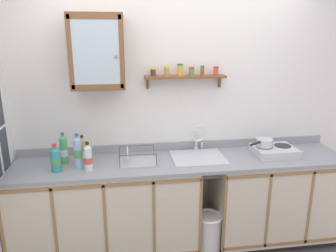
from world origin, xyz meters
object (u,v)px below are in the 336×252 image
trash_bin (208,235)px  hot_plate_stove (274,151)px  bottle_juice_amber_0 (83,151)px  bottle_detergent_teal_1 (56,159)px  wall_cabinet (97,52)px  dish_rack (136,161)px  saucepan (264,142)px  bottle_water_clear_4 (88,158)px  sink (198,160)px  bottle_soda_green_3 (64,150)px  bottle_water_blue_2 (78,152)px

trash_bin → hot_plate_stove: bearing=15.3°
bottle_juice_amber_0 → trash_bin: (1.11, -0.22, -0.81)m
bottle_detergent_teal_1 → wall_cabinet: wall_cabinet is taller
dish_rack → bottle_juice_amber_0: bearing=173.6°
saucepan → bottle_water_clear_4: size_ratio=1.08×
bottle_water_clear_4 → dish_rack: 0.43m
sink → bottle_juice_amber_0: size_ratio=1.85×
hot_plate_stove → wall_cabinet: 1.87m
dish_rack → wall_cabinet: (-0.30, 0.16, 0.95)m
sink → hot_plate_stove: (0.74, -0.04, 0.07)m
sink → trash_bin: size_ratio=1.15×
bottle_water_clear_4 → bottle_soda_green_3: bearing=139.6°
sink → bottle_juice_amber_0: sink is taller
hot_plate_stove → bottle_water_blue_2: bearing=-178.1°
bottle_soda_green_3 → bottle_water_clear_4: 0.30m
saucepan → bottle_water_blue_2: bottle_water_blue_2 is taller
sink → trash_bin: bearing=-73.8°
sink → bottle_soda_green_3: size_ratio=1.73×
bottle_water_clear_4 → bottle_juice_amber_0: bearing=110.8°
sink → bottle_detergent_teal_1: size_ratio=2.02×
saucepan → bottle_juice_amber_0: (-1.69, 0.02, -0.01)m
hot_plate_stove → bottle_water_clear_4: 1.73m
bottle_detergent_teal_1 → bottle_water_clear_4: bottle_water_clear_4 is taller
wall_cabinet → saucepan: bearing=-4.6°
bottle_detergent_teal_1 → bottle_soda_green_3: size_ratio=0.85×
bottle_juice_amber_0 → bottle_water_clear_4: (0.06, -0.16, -0.00)m
trash_bin → bottle_water_clear_4: bearing=176.6°
sink → dish_rack: (-0.58, -0.05, 0.05)m
saucepan → bottle_water_clear_4: (-1.63, -0.14, -0.01)m
hot_plate_stove → trash_bin: (-0.68, -0.18, -0.73)m
dish_rack → wall_cabinet: 1.01m
trash_bin → sink: bearing=106.2°
hot_plate_stove → bottle_water_clear_4: bottle_water_clear_4 is taller
wall_cabinet → trash_bin: bearing=-19.2°
bottle_detergent_teal_1 → wall_cabinet: (0.37, 0.25, 0.86)m
bottle_water_clear_4 → trash_bin: bearing=-3.4°
sink → bottle_water_blue_2: size_ratio=1.58×
wall_cabinet → bottle_juice_amber_0: bearing=-148.2°
wall_cabinet → dish_rack: bearing=-27.6°
hot_plate_stove → bottle_water_clear_4: bearing=-176.0°
saucepan → dish_rack: size_ratio=0.79×
dish_rack → wall_cabinet: wall_cabinet is taller
bottle_water_clear_4 → wall_cabinet: size_ratio=0.40×
bottle_soda_green_3 → dish_rack: size_ratio=0.82×
bottle_juice_amber_0 → bottle_soda_green_3: bearing=168.7°
hot_plate_stove → dish_rack: bearing=-179.4°
bottle_water_blue_2 → hot_plate_stove: bearing=1.9°
sink → trash_bin: (0.06, -0.22, -0.66)m
bottle_water_clear_4 → wall_cabinet: wall_cabinet is taller
bottle_detergent_teal_1 → bottle_water_clear_4: 0.27m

